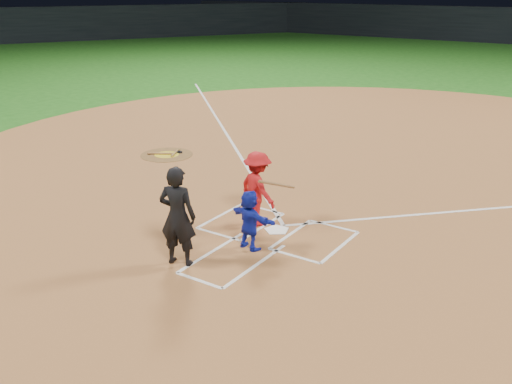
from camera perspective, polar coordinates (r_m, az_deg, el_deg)
The scene contains 13 objects.
ground at distance 12.98m, azimuth 2.08°, elevation -3.89°, with size 120.00×120.00×0.00m, color #1B5615.
home_plate_dirt at distance 18.06m, azimuth 12.10°, elevation 2.71°, with size 28.00×28.00×0.01m, color #935A30.
stadium_wall_left at distance 59.13m, azimuth -21.93°, elevation 15.24°, with size 1.20×60.00×3.20m, color black.
home_plate at distance 12.98m, azimuth 2.08°, elevation -3.81°, with size 0.60×0.60×0.02m, color white.
on_deck_circle at distance 18.86m, azimuth -8.92°, elevation 3.70°, with size 1.70×1.70×0.01m, color brown.
on_deck_logo at distance 18.86m, azimuth -8.92°, elevation 3.72°, with size 0.80×0.80×0.00m, color gold.
on_deck_bat_a at distance 18.93m, azimuth -8.08°, elevation 3.93°, with size 0.06×0.06×0.84m, color olive.
on_deck_bat_b at distance 18.91m, azimuth -9.58°, elevation 3.83°, with size 0.06×0.06×0.84m, color #8F5D34.
bat_weight_donut at distance 19.01m, azimuth -7.67°, elevation 3.99°, with size 0.19×0.19×0.05m, color black.
catcher at distance 11.87m, azimuth -0.64°, elevation -2.80°, with size 1.20×0.38×1.29m, color #1624B5.
umpire at distance 11.19m, azimuth -7.85°, elevation -2.42°, with size 0.74×0.49×2.03m, color black.
chalk_markings at distance 17.42m, azimuth 11.22°, elevation 2.16°, with size 28.35×17.32×0.01m.
batter_at_plate at distance 12.99m, azimuth 0.15°, elevation 0.33°, with size 1.54×1.00×1.74m.
Camera 1 is at (6.14, -10.14, 5.30)m, focal length 40.00 mm.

